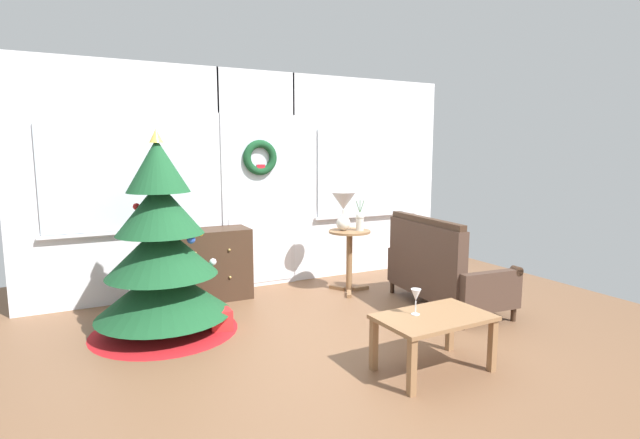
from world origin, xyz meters
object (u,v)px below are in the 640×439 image
(settee_sofa, at_px, (440,272))
(table_lamp, at_px, (343,206))
(dresser_cabinet, at_px, (208,265))
(side_table, at_px, (349,249))
(gift_box, at_px, (220,320))
(christmas_tree, at_px, (162,260))
(flower_vase, at_px, (360,220))
(coffee_table, at_px, (434,324))
(wine_glass, at_px, (416,296))

(settee_sofa, bearing_deg, table_lamp, 123.35)
(dresser_cabinet, xyz_separation_m, side_table, (1.53, -0.45, 0.12))
(side_table, bearing_deg, dresser_cabinet, 163.42)
(gift_box, bearing_deg, dresser_cabinet, 81.55)
(christmas_tree, bearing_deg, dresser_cabinet, 52.06)
(christmas_tree, relative_size, flower_vase, 5.19)
(settee_sofa, bearing_deg, dresser_cabinet, 146.91)
(christmas_tree, height_order, dresser_cabinet, christmas_tree)
(dresser_cabinet, height_order, flower_vase, flower_vase)
(table_lamp, bearing_deg, gift_box, -160.41)
(coffee_table, height_order, gift_box, coffee_table)
(coffee_table, relative_size, gift_box, 4.36)
(wine_glass, bearing_deg, dresser_cabinet, 111.13)
(settee_sofa, xyz_separation_m, wine_glass, (-1.15, -1.06, 0.19))
(settee_sofa, bearing_deg, flower_vase, 118.68)
(settee_sofa, xyz_separation_m, side_table, (-0.56, 0.91, 0.14))
(flower_vase, bearing_deg, gift_box, -165.02)
(side_table, xyz_separation_m, gift_box, (-1.67, -0.53, -0.41))
(side_table, distance_m, table_lamp, 0.50)
(dresser_cabinet, height_order, wine_glass, dresser_cabinet)
(side_table, height_order, wine_glass, side_table)
(dresser_cabinet, relative_size, gift_box, 4.60)
(coffee_table, distance_m, gift_box, 1.95)
(dresser_cabinet, relative_size, table_lamp, 2.05)
(side_table, xyz_separation_m, coffee_table, (-0.48, -2.05, -0.15))
(table_lamp, distance_m, wine_glass, 2.13)
(christmas_tree, distance_m, dresser_cabinet, 1.01)
(coffee_table, relative_size, wine_glass, 4.39)
(dresser_cabinet, bearing_deg, flower_vase, -17.55)
(table_lamp, bearing_deg, christmas_tree, -170.28)
(settee_sofa, height_order, side_table, settee_sofa)
(settee_sofa, bearing_deg, christmas_tree, 167.56)
(christmas_tree, bearing_deg, gift_box, -26.02)
(christmas_tree, height_order, settee_sofa, christmas_tree)
(dresser_cabinet, height_order, gift_box, dresser_cabinet)
(christmas_tree, bearing_deg, flower_vase, 6.50)
(wine_glass, xyz_separation_m, gift_box, (-1.08, 1.44, -0.47))
(dresser_cabinet, xyz_separation_m, table_lamp, (1.47, -0.41, 0.62))
(wine_glass, bearing_deg, flower_vase, 70.15)
(gift_box, bearing_deg, coffee_table, -51.71)
(side_table, xyz_separation_m, flower_vase, (0.10, -0.06, 0.33))
(settee_sofa, distance_m, table_lamp, 1.30)
(side_table, bearing_deg, gift_box, -162.29)
(dresser_cabinet, xyz_separation_m, coffee_table, (1.05, -2.50, -0.03))
(side_table, relative_size, wine_glass, 3.71)
(flower_vase, relative_size, wine_glass, 1.79)
(side_table, distance_m, wine_glass, 2.06)
(dresser_cabinet, relative_size, side_table, 1.25)
(side_table, distance_m, gift_box, 1.81)
(flower_vase, bearing_deg, coffee_table, -106.25)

